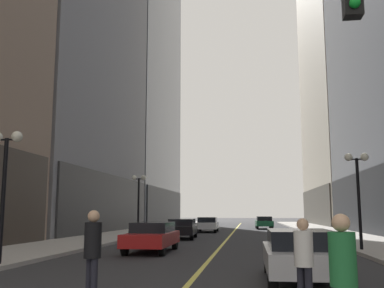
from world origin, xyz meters
name	(u,v)px	position (x,y,z in m)	size (l,w,h in m)	color
ground_plane	(232,233)	(0.00, 35.00, 0.00)	(200.00, 200.00, 0.00)	#2D2D30
sidewalk_left	(138,232)	(-8.25, 35.00, 0.07)	(4.50, 78.00, 0.15)	#ADA8A0
sidewalk_right	(332,233)	(8.25, 35.00, 0.07)	(4.50, 78.00, 0.15)	#ADA8A0
lane_centre_stripe	(232,233)	(0.00, 35.00, 0.00)	(0.16, 70.00, 0.01)	#E5D64C
building_left_far	(135,36)	(-15.71, 60.00, 28.83)	(10.62, 26.00, 57.88)	slate
car_silver	(300,253)	(2.81, 8.56, 0.72)	(1.78, 4.47, 1.32)	#B7B7BC
car_red	(152,236)	(-2.85, 16.48, 0.72)	(1.87, 4.76, 1.32)	#B21919
car_black	(182,228)	(-3.05, 26.60, 0.72)	(2.03, 4.47, 1.32)	black
car_white	(207,224)	(-2.30, 36.94, 0.72)	(1.90, 4.55, 1.32)	silver
car_green	(264,222)	(2.99, 45.41, 0.72)	(1.87, 4.73, 1.32)	#196038
pedestrian_in_white_shirt	(304,257)	(2.50, 4.90, 0.97)	(0.48, 0.48, 1.67)	black
pedestrian_in_black_coat	(93,249)	(-1.54, 5.14, 1.07)	(0.48, 0.48, 1.81)	black
pedestrian_in_green_parka	(343,272)	(2.71, 2.47, 1.03)	(0.47, 0.47, 1.76)	black
street_lamp_left_near	(5,167)	(-6.40, 10.08, 3.26)	(1.06, 0.36, 4.43)	black
street_lamp_left_far	(139,191)	(-6.40, 27.81, 3.26)	(1.06, 0.36, 4.43)	black
street_lamp_right_mid	(358,179)	(6.40, 17.30, 3.26)	(1.06, 0.36, 4.43)	black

